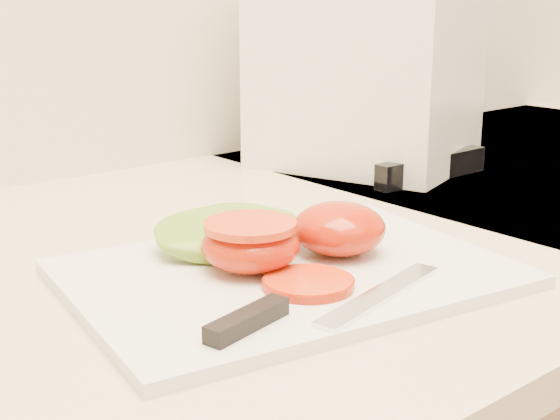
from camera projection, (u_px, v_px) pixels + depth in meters
cutting_board at (288, 274)px, 0.61m from camera, size 0.37×0.29×0.01m
tomato_half_dome at (339, 228)px, 0.64m from camera, size 0.08×0.08×0.04m
tomato_half_cut at (250, 243)px, 0.60m from camera, size 0.08×0.08×0.04m
tomato_slice_0 at (308, 283)px, 0.57m from camera, size 0.07×0.07×0.01m
lettuce_leaf_0 at (232, 232)px, 0.66m from camera, size 0.15×0.10×0.03m
knife at (303, 309)px, 0.52m from camera, size 0.21×0.06×0.01m
appliance at (366, 48)px, 0.98m from camera, size 0.27×0.30×0.30m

